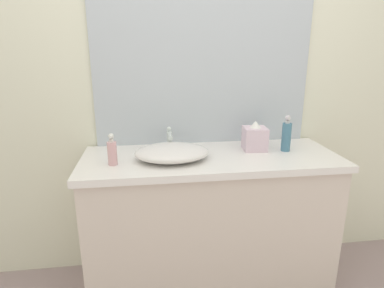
{
  "coord_description": "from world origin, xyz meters",
  "views": [
    {
      "loc": [
        -0.28,
        -1.35,
        1.48
      ],
      "look_at": [
        -0.04,
        0.39,
        0.96
      ],
      "focal_mm": 30.44,
      "sensor_mm": 36.0,
      "label": 1
    }
  ],
  "objects_px": {
    "sink_basin": "(172,152)",
    "lotion_bottle": "(112,152)",
    "tissue_box": "(255,137)",
    "soap_dispenser": "(286,136)"
  },
  "relations": [
    {
      "from": "sink_basin",
      "to": "lotion_bottle",
      "type": "relative_size",
      "value": 2.41
    },
    {
      "from": "lotion_bottle",
      "to": "tissue_box",
      "type": "relative_size",
      "value": 0.96
    },
    {
      "from": "tissue_box",
      "to": "lotion_bottle",
      "type": "bearing_deg",
      "value": -169.57
    },
    {
      "from": "soap_dispenser",
      "to": "tissue_box",
      "type": "distance_m",
      "value": 0.19
    },
    {
      "from": "sink_basin",
      "to": "soap_dispenser",
      "type": "relative_size",
      "value": 1.89
    },
    {
      "from": "sink_basin",
      "to": "lotion_bottle",
      "type": "xyz_separation_m",
      "value": [
        -0.32,
        -0.04,
        0.03
      ]
    },
    {
      "from": "soap_dispenser",
      "to": "tissue_box",
      "type": "relative_size",
      "value": 1.23
    },
    {
      "from": "soap_dispenser",
      "to": "lotion_bottle",
      "type": "bearing_deg",
      "value": -174.03
    },
    {
      "from": "sink_basin",
      "to": "lotion_bottle",
      "type": "distance_m",
      "value": 0.32
    },
    {
      "from": "sink_basin",
      "to": "soap_dispenser",
      "type": "bearing_deg",
      "value": 5.35
    }
  ]
}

